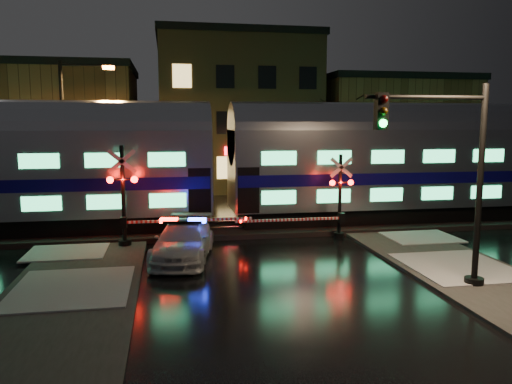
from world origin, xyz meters
TOP-DOWN VIEW (x-y plane):
  - ground at (0.00, 0.00)m, footprint 120.00×120.00m
  - ballast at (0.00, 5.00)m, footprint 90.00×4.20m
  - sidewalk_left at (-6.50, -6.00)m, footprint 4.00×20.00m
  - building_left at (-13.00, 22.00)m, footprint 14.00×10.00m
  - building_mid at (2.00, 22.50)m, footprint 12.00×11.00m
  - building_right at (15.00, 22.00)m, footprint 12.00×10.00m
  - train at (-1.05, 5.00)m, footprint 51.00×3.12m
  - police_car at (-3.00, 0.17)m, footprint 2.87×5.20m
  - crossing_signal_right at (3.63, 2.30)m, footprint 5.36×0.64m
  - crossing_signal_left at (-5.00, 2.31)m, footprint 6.02×0.67m
  - traffic_light at (4.93, -4.81)m, footprint 4.09×0.72m
  - streetlight at (-8.55, 9.00)m, footprint 2.79×0.29m

SIDE VIEW (x-z plane):
  - ground at x=0.00m, z-range 0.00..0.00m
  - sidewalk_left at x=-6.50m, z-range 0.00..0.12m
  - ballast at x=0.00m, z-range 0.00..0.24m
  - police_car at x=-3.00m, z-range -0.07..1.52m
  - crossing_signal_right at x=3.63m, z-range -0.33..3.46m
  - crossing_signal_left at x=-5.00m, z-range -0.36..3.90m
  - traffic_light at x=4.93m, z-range 0.20..6.53m
  - train at x=-1.05m, z-range 0.42..6.35m
  - building_right at x=15.00m, z-range 0.00..8.50m
  - building_left at x=-13.00m, z-range 0.00..9.00m
  - streetlight at x=-8.55m, z-range 0.64..8.98m
  - building_mid at x=2.00m, z-range 0.00..11.50m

